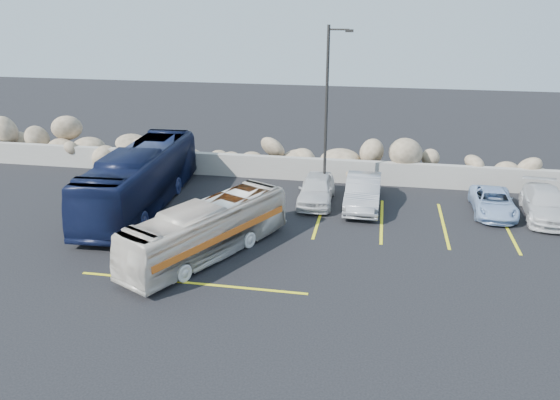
% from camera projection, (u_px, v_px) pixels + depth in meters
% --- Properties ---
extents(ground, '(90.00, 90.00, 0.00)m').
position_uv_depth(ground, '(218.00, 289.00, 18.16)').
color(ground, black).
rests_on(ground, ground).
extents(seawall, '(60.00, 0.40, 1.20)m').
position_uv_depth(seawall, '(282.00, 168.00, 29.01)').
color(seawall, gray).
rests_on(seawall, ground).
extents(riprap_pile, '(54.00, 2.80, 2.60)m').
position_uv_depth(riprap_pile, '(286.00, 149.00, 29.87)').
color(riprap_pile, '#887559').
rests_on(riprap_pile, ground).
extents(parking_lines, '(18.16, 9.36, 0.01)m').
position_uv_depth(parking_lines, '(365.00, 232.00, 22.50)').
color(parking_lines, yellow).
rests_on(parking_lines, ground).
extents(lamppost, '(1.14, 0.18, 8.00)m').
position_uv_depth(lamppost, '(328.00, 109.00, 24.98)').
color(lamppost, '#2B2926').
rests_on(lamppost, ground).
extents(vintage_bus, '(4.93, 7.44, 2.08)m').
position_uv_depth(vintage_bus, '(207.00, 230.00, 20.18)').
color(vintage_bus, silver).
rests_on(vintage_bus, ground).
extents(tour_coach, '(2.79, 10.03, 2.77)m').
position_uv_depth(tour_coach, '(140.00, 178.00, 24.80)').
color(tour_coach, '#101736').
rests_on(tour_coach, ground).
extents(car_a, '(1.65, 3.93, 1.33)m').
position_uv_depth(car_a, '(316.00, 189.00, 25.56)').
color(car_a, silver).
rests_on(car_a, ground).
extents(car_b, '(1.57, 4.43, 1.45)m').
position_uv_depth(car_b, '(363.00, 192.00, 25.04)').
color(car_b, '#9E9EA2').
rests_on(car_b, ground).
extents(car_c, '(2.10, 4.43, 1.25)m').
position_uv_depth(car_c, '(545.00, 204.00, 23.87)').
color(car_c, silver).
rests_on(car_c, ground).
extents(car_d, '(1.84, 3.85, 1.06)m').
position_uv_depth(car_d, '(493.00, 202.00, 24.33)').
color(car_d, '#9CB8DE').
rests_on(car_d, ground).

